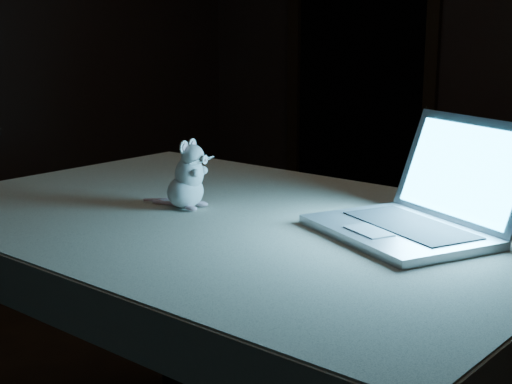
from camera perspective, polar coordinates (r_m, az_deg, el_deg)
The scene contains 5 objects.
doorway at distance 4.96m, azimuth 8.09°, elevation 10.28°, with size 1.06×0.36×2.13m, color black, non-canonical shape.
table at distance 1.97m, azimuth -1.65°, elevation -13.42°, with size 1.50×0.96×0.80m, color black, non-canonical shape.
tablecloth at distance 1.84m, azimuth 0.09°, elevation -3.41°, with size 1.61×1.08×0.11m, color beige, non-canonical shape.
laptop at distance 1.64m, azimuth 11.04°, elevation 1.10°, with size 0.39×0.34×0.27m, color #B4B3B8, non-canonical shape.
plush_mouse at distance 1.88m, azimuth -5.48°, elevation 1.36°, with size 0.13×0.13×0.18m, color silver, non-canonical shape.
Camera 1 is at (1.01, -1.98, 1.27)m, focal length 52.00 mm.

